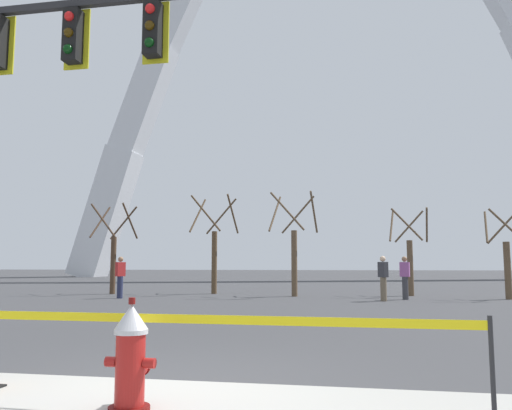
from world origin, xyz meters
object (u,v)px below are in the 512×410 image
(pedestrian_walking_left, at_px, (383,278))
(pedestrian_standing_center, at_px, (405,277))
(pedestrian_walking_right, at_px, (120,277))
(monument_arch, at_px, (330,69))
(fire_hydrant, at_px, (131,357))

(pedestrian_walking_left, relative_size, pedestrian_standing_center, 1.00)
(pedestrian_standing_center, bearing_deg, pedestrian_walking_left, -129.63)
(pedestrian_standing_center, xyz_separation_m, pedestrian_walking_right, (-10.71, -1.22, 0.00))
(pedestrian_walking_left, relative_size, pedestrian_walking_right, 1.00)
(monument_arch, xyz_separation_m, pedestrian_standing_center, (3.80, -32.13, -20.52))
(fire_hydrant, relative_size, pedestrian_walking_right, 0.62)
(fire_hydrant, relative_size, monument_arch, 0.02)
(fire_hydrant, height_order, pedestrian_standing_center, pedestrian_standing_center)
(fire_hydrant, distance_m, monument_arch, 52.19)
(monument_arch, bearing_deg, pedestrian_walking_right, -101.71)
(monument_arch, distance_m, pedestrian_walking_right, 39.76)
(pedestrian_walking_left, xyz_separation_m, pedestrian_walking_right, (-9.87, -0.20, 0.00))
(pedestrian_standing_center, distance_m, pedestrian_walking_right, 10.78)
(fire_hydrant, height_order, pedestrian_walking_right, pedestrian_walking_right)
(monument_arch, relative_size, pedestrian_standing_center, 35.18)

